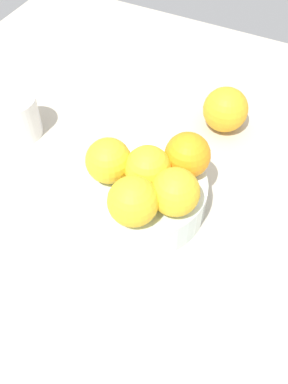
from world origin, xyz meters
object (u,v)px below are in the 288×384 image
at_px(orange_in_bowl_1, 133,201).
at_px(orange_in_bowl_3, 175,192).
at_px(orange_in_bowl_4, 149,167).
at_px(orange_in_bowl_2, 187,155).
at_px(ceramic_cup, 18,116).
at_px(fruit_bowl, 144,195).
at_px(orange_loose_0, 225,110).
at_px(orange_in_bowl_0, 109,161).

bearing_deg(orange_in_bowl_1, orange_in_bowl_3, -137.03).
relative_size(orange_in_bowl_1, orange_in_bowl_4, 1.05).
relative_size(orange_in_bowl_1, orange_in_bowl_2, 1.03).
distance_m(orange_in_bowl_2, ceramic_cup, 0.32).
xyz_separation_m(fruit_bowl, orange_loose_0, (-0.05, -0.23, 0.01)).
distance_m(fruit_bowl, orange_in_bowl_3, 0.09).
xyz_separation_m(orange_in_bowl_4, ceramic_cup, (0.28, -0.05, -0.05)).
height_order(orange_in_bowl_1, ceramic_cup, orange_in_bowl_1).
bearing_deg(fruit_bowl, ceramic_cup, -10.59).
xyz_separation_m(fruit_bowl, ceramic_cup, (0.27, -0.05, 0.01)).
height_order(fruit_bowl, orange_in_bowl_1, orange_in_bowl_1).
xyz_separation_m(orange_in_bowl_0, orange_loose_0, (-0.10, -0.24, -0.05)).
distance_m(fruit_bowl, orange_in_bowl_4, 0.06).
xyz_separation_m(orange_in_bowl_0, ceramic_cup, (0.22, -0.06, -0.05)).
bearing_deg(fruit_bowl, orange_loose_0, -101.62).
bearing_deg(orange_in_bowl_4, orange_in_bowl_2, -131.60).
height_order(orange_in_bowl_3, orange_in_bowl_4, orange_in_bowl_3).
bearing_deg(orange_in_bowl_3, orange_in_bowl_1, 42.97).
height_order(fruit_bowl, orange_in_bowl_0, orange_in_bowl_0).
bearing_deg(orange_in_bowl_2, orange_in_bowl_1, 74.39).
height_order(orange_loose_0, ceramic_cup, orange_loose_0).
bearing_deg(orange_in_bowl_4, orange_in_bowl_1, 98.02).
distance_m(fruit_bowl, orange_loose_0, 0.23).
height_order(fruit_bowl, orange_in_bowl_4, orange_in_bowl_4).
bearing_deg(orange_in_bowl_3, orange_loose_0, -87.46).
bearing_deg(ceramic_cup, orange_in_bowl_4, 170.22).
distance_m(orange_in_bowl_1, ceramic_cup, 0.31).
relative_size(fruit_bowl, orange_in_bowl_4, 2.85).
relative_size(fruit_bowl, ceramic_cup, 2.48).
bearing_deg(ceramic_cup, orange_in_bowl_3, 167.47).
xyz_separation_m(orange_in_bowl_2, orange_in_bowl_4, (0.04, 0.05, -0.00)).
bearing_deg(orange_in_bowl_1, ceramic_cup, -21.55).
height_order(orange_in_bowl_2, orange_in_bowl_3, same).
relative_size(orange_in_bowl_2, orange_in_bowl_4, 1.02).
height_order(fruit_bowl, orange_loose_0, orange_loose_0).
bearing_deg(orange_in_bowl_2, orange_in_bowl_4, 48.40).
height_order(orange_in_bowl_1, orange_in_bowl_4, orange_in_bowl_1).
xyz_separation_m(orange_in_bowl_1, orange_in_bowl_4, (0.01, -0.07, -0.00)).
xyz_separation_m(fruit_bowl, orange_in_bowl_3, (-0.06, 0.02, 0.06)).
height_order(orange_in_bowl_2, orange_loose_0, orange_in_bowl_2).
xyz_separation_m(orange_in_bowl_3, orange_loose_0, (0.01, -0.25, -0.05)).
bearing_deg(orange_loose_0, orange_in_bowl_2, 89.72).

